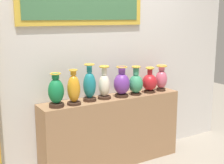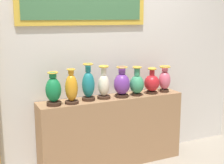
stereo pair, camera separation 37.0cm
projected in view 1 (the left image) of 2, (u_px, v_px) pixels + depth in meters
name	position (u px, v px, depth m)	size (l,w,h in m)	color
ground_plane	(112.00, 163.00, 3.91)	(9.85, 9.85, 0.00)	gray
display_shelf	(112.00, 131.00, 3.83)	(1.76, 0.33, 0.84)	#99704C
back_wall	(102.00, 32.00, 3.77)	(3.85, 0.14, 3.14)	silver
vase_emerald	(56.00, 92.00, 3.31)	(0.17, 0.17, 0.36)	#382319
vase_amber	(74.00, 89.00, 3.40)	(0.15, 0.15, 0.38)	#382319
vase_teal	(90.00, 85.00, 3.54)	(0.15, 0.15, 0.42)	#382319
vase_ivory	(104.00, 85.00, 3.65)	(0.15, 0.15, 0.38)	#382319
vase_violet	(122.00, 84.00, 3.73)	(0.19, 0.19, 0.36)	#382319
vase_jade	(136.00, 83.00, 3.82)	(0.17, 0.17, 0.35)	#382319
vase_crimson	(150.00, 82.00, 3.94)	(0.19, 0.19, 0.32)	#382319
vase_rose	(161.00, 79.00, 4.03)	(0.15, 0.15, 0.33)	#382319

